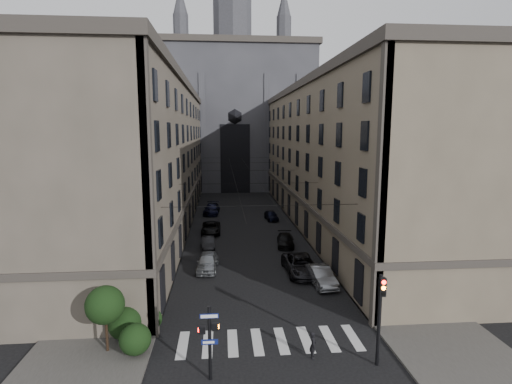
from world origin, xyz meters
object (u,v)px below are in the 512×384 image
object	(u,v)px
traffic_light_right	(380,309)
car_left_midfar	(211,228)
car_left_far	(212,209)
car_right_midfar	(285,240)
pedestrian_signal_left	(209,338)
car_left_near	(207,262)
pedestrian	(313,345)
car_right_far	(271,215)
car_right_midnear	(301,265)
gothic_tower	(233,108)
car_right_near	(321,276)
car_left_midnear	(208,243)

from	to	relation	value
traffic_light_right	car_left_midfar	size ratio (longest dim) A/B	1.04
car_left_far	car_right_midfar	world-z (taller)	car_left_far
pedestrian_signal_left	car_left_near	world-z (taller)	pedestrian_signal_left
pedestrian	car_right_midfar	bearing A→B (deg)	3.37
pedestrian	pedestrian_signal_left	bearing A→B (deg)	113.06
car_right_midfar	car_right_far	size ratio (longest dim) A/B	1.15
car_right_far	car_right_midnear	bearing A→B (deg)	-96.01
traffic_light_right	car_right_far	bearing A→B (deg)	92.13
gothic_tower	traffic_light_right	xyz separation A→B (m)	(5.60, -73.04, -14.51)
pedestrian_signal_left	pedestrian	size ratio (longest dim) A/B	2.57
car_left_near	car_right_midfar	distance (m)	11.00
pedestrian_signal_left	car_right_near	world-z (taller)	pedestrian_signal_left
car_right_midfar	pedestrian	world-z (taller)	pedestrian
car_right_midnear	car_right_midfar	size ratio (longest dim) A/B	1.31
car_left_midnear	pedestrian	world-z (taller)	pedestrian
car_right_near	pedestrian	distance (m)	11.09
pedestrian	car_right_midnear	bearing A→B (deg)	0.08
car_left_midnear	car_right_midfar	bearing A→B (deg)	-1.58
gothic_tower	car_right_far	bearing A→B (deg)	-83.41
pedestrian_signal_left	car_left_far	distance (m)	41.62
car_right_midnear	car_left_midnear	bearing A→B (deg)	133.08
traffic_light_right	car_right_near	xyz separation A→B (m)	(-0.25, 11.73, -2.53)
car_right_near	car_right_far	xyz separation A→B (m)	(-1.10, 24.52, -0.10)
traffic_light_right	car_left_near	world-z (taller)	traffic_light_right
car_right_far	pedestrian	bearing A→B (deg)	-99.15
car_right_midfar	car_right_far	bearing A→B (deg)	96.19
traffic_light_right	car_right_far	world-z (taller)	traffic_light_right
car_left_near	car_right_midfar	size ratio (longest dim) A/B	1.03
car_left_midnear	pedestrian	xyz separation A→B (m)	(6.59, -21.78, 0.13)
gothic_tower	car_right_midnear	world-z (taller)	gothic_tower
car_right_midnear	car_right_midfar	bearing A→B (deg)	87.70
car_left_far	car_right_near	bearing A→B (deg)	-67.40
traffic_light_right	car_left_midnear	bearing A→B (deg)	113.53
traffic_light_right	car_left_midfar	distance (m)	31.12
car_left_midnear	traffic_light_right	bearing A→B (deg)	-69.95
car_left_midnear	car_left_midfar	size ratio (longest dim) A/B	0.78
pedestrian_signal_left	car_left_midfar	bearing A→B (deg)	91.32
car_left_near	pedestrian	size ratio (longest dim) A/B	2.98
car_left_near	car_right_midnear	world-z (taller)	car_right_midnear
pedestrian_signal_left	pedestrian	distance (m)	6.14
car_left_midnear	car_right_midnear	xyz separation A→B (m)	(8.55, -8.44, 0.17)
traffic_light_right	car_right_far	xyz separation A→B (m)	(-1.35, 36.25, -2.63)
traffic_light_right	car_right_midnear	world-z (taller)	traffic_light_right
car_left_far	car_right_near	world-z (taller)	car_left_far
gothic_tower	pedestrian_signal_left	world-z (taller)	gothic_tower
car_left_near	pedestrian	distance (m)	16.29
car_right_near	car_left_midfar	bearing A→B (deg)	112.78
car_left_near	car_right_far	bearing A→B (deg)	70.72
car_left_near	car_left_midfar	world-z (taller)	car_left_near
car_right_near	car_left_near	bearing A→B (deg)	150.08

